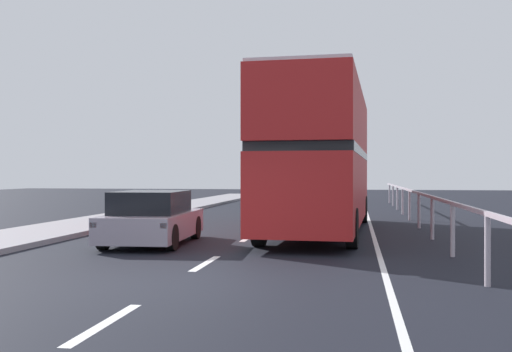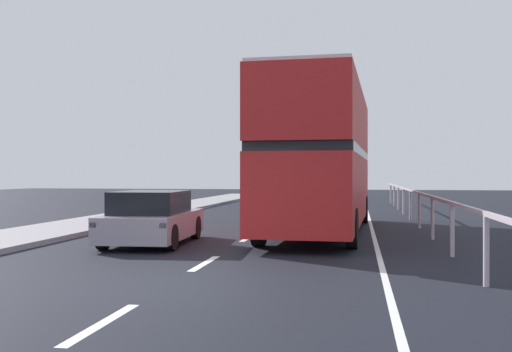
{
  "view_description": "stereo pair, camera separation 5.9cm",
  "coord_description": "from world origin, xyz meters",
  "views": [
    {
      "loc": [
        3.02,
        -9.91,
        1.83
      ],
      "look_at": [
        0.2,
        6.96,
        1.77
      ],
      "focal_mm": 41.75,
      "sensor_mm": 36.0,
      "label": 1
    },
    {
      "loc": [
        3.08,
        -9.9,
        1.83
      ],
      "look_at": [
        0.2,
        6.96,
        1.77
      ],
      "focal_mm": 41.75,
      "sensor_mm": 36.0,
      "label": 2
    }
  ],
  "objects": [
    {
      "name": "hatchback_car_near",
      "position": [
        -2.19,
        4.92,
        0.67
      ],
      "size": [
        2.07,
        4.16,
        1.39
      ],
      "rotation": [
        0.0,
        0.0,
        0.06
      ],
      "color": "gray",
      "rests_on": "ground"
    },
    {
      "name": "sedan_car_ahead",
      "position": [
        -2.09,
        25.51,
        0.68
      ],
      "size": [
        1.86,
        4.48,
        1.41
      ],
      "rotation": [
        0.0,
        0.0,
        0.02
      ],
      "color": "#1B2B30",
      "rests_on": "ground"
    },
    {
      "name": "lane_paint_markings",
      "position": [
        2.3,
        8.24,
        0.0
      ],
      "size": [
        3.7,
        46.0,
        0.01
      ],
      "color": "silver",
      "rests_on": "ground"
    },
    {
      "name": "double_decker_bus_red",
      "position": [
        1.97,
        8.69,
        2.4
      ],
      "size": [
        3.03,
        10.95,
        4.48
      ],
      "rotation": [
        0.0,
        0.0,
        -0.05
      ],
      "color": "#B11E1F",
      "rests_on": "ground"
    },
    {
      "name": "bridge_side_railing",
      "position": [
        5.15,
        9.0,
        0.98
      ],
      "size": [
        0.1,
        42.0,
        1.22
      ],
      "color": "#B8AAB6",
      "rests_on": "ground"
    },
    {
      "name": "ground_plane",
      "position": [
        0.0,
        0.0,
        -0.05
      ],
      "size": [
        75.96,
        120.0,
        0.1
      ],
      "primitive_type": "cube",
      "color": "black"
    }
  ]
}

